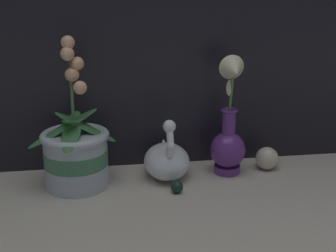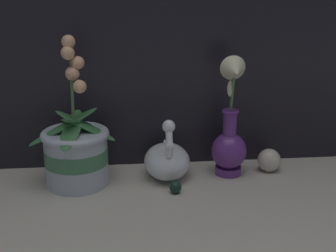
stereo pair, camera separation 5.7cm
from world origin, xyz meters
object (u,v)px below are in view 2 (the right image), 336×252
Objects in this scene: swan_figurine at (167,159)px; glass_sphere at (269,160)px; blue_vase at (230,137)px; orchid_potted_plant at (76,150)px.

glass_sphere is at bearing 2.64° from swan_figurine.
swan_figurine is 0.29m from glass_sphere.
glass_sphere is at bearing 5.60° from blue_vase.
blue_vase is at bearing 2.73° from orchid_potted_plant.
swan_figurine is 2.76× the size of glass_sphere.
blue_vase is at bearing 0.61° from swan_figurine.
orchid_potted_plant is at bearing -175.75° from swan_figurine.
blue_vase reaches higher than glass_sphere.
swan_figurine is 0.54× the size of blue_vase.
orchid_potted_plant is 6.01× the size of glass_sphere.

